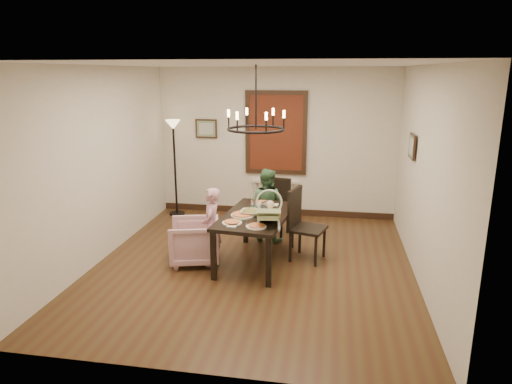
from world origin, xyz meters
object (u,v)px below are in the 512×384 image
(elderly_woman, at_px, (211,233))
(seated_man, at_px, (266,211))
(chair_right, at_px, (308,225))
(dining_table, at_px, (256,220))
(drinking_glass, at_px, (264,207))
(chair_far, at_px, (275,208))
(floor_lamp, at_px, (175,169))
(baby_bouncer, at_px, (269,213))
(armchair, at_px, (194,241))

(elderly_woman, relative_size, seated_man, 0.94)
(chair_right, distance_m, seated_man, 1.01)
(dining_table, relative_size, drinking_glass, 11.11)
(chair_far, bearing_deg, dining_table, -84.00)
(elderly_woman, distance_m, floor_lamp, 2.60)
(baby_bouncer, bearing_deg, elderly_woman, 155.84)
(chair_far, distance_m, drinking_glass, 1.10)
(armchair, bearing_deg, dining_table, 85.06)
(dining_table, relative_size, seated_man, 1.65)
(dining_table, height_order, elderly_woman, elderly_woman)
(dining_table, distance_m, baby_bouncer, 0.55)
(chair_far, bearing_deg, seated_man, -101.26)
(dining_table, xyz_separation_m, armchair, (-0.89, -0.15, -0.33))
(chair_right, xyz_separation_m, elderly_woman, (-1.35, -0.40, -0.07))
(chair_far, xyz_separation_m, elderly_woman, (-0.74, -1.37, -0.01))
(armchair, height_order, baby_bouncer, baby_bouncer)
(dining_table, relative_size, chair_right, 1.53)
(chair_far, height_order, floor_lamp, floor_lamp)
(dining_table, xyz_separation_m, chair_far, (0.12, 1.19, -0.16))
(armchair, bearing_deg, chair_far, 128.58)
(drinking_glass, bearing_deg, floor_lamp, 136.89)
(chair_right, bearing_deg, elderly_woman, 123.08)
(dining_table, xyz_separation_m, baby_bouncer, (0.24, -0.43, 0.25))
(dining_table, relative_size, floor_lamp, 0.92)
(drinking_glass, bearing_deg, chair_far, 88.40)
(chair_right, xyz_separation_m, seated_man, (-0.73, 0.71, -0.04))
(elderly_woman, distance_m, drinking_glass, 0.85)
(chair_far, relative_size, baby_bouncer, 1.92)
(chair_far, distance_m, baby_bouncer, 1.68)
(armchair, bearing_deg, seated_man, 125.80)
(chair_far, distance_m, armchair, 1.69)
(dining_table, xyz_separation_m, drinking_glass, (0.09, 0.14, 0.16))
(armchair, bearing_deg, chair_right, 88.49)
(elderly_woman, xyz_separation_m, baby_bouncer, (0.86, -0.25, 0.43))
(chair_right, xyz_separation_m, baby_bouncer, (-0.49, -0.65, 0.36))
(floor_lamp, bearing_deg, elderly_woman, -59.42)
(dining_table, distance_m, drinking_glass, 0.23)
(armchair, relative_size, elderly_woman, 0.75)
(dining_table, height_order, chair_far, chair_far)
(baby_bouncer, bearing_deg, chair_right, 45.25)
(chair_far, bearing_deg, armchair, -114.99)
(floor_lamp, bearing_deg, chair_right, -34.16)
(baby_bouncer, bearing_deg, seated_man, 91.91)
(elderly_woman, bearing_deg, baby_bouncer, 67.90)
(dining_table, relative_size, baby_bouncer, 3.28)
(elderly_woman, relative_size, drinking_glass, 6.34)
(elderly_woman, distance_m, seated_man, 1.27)
(armchair, distance_m, seated_man, 1.42)
(elderly_woman, bearing_deg, floor_lamp, -155.24)
(seated_man, bearing_deg, armchair, 63.96)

